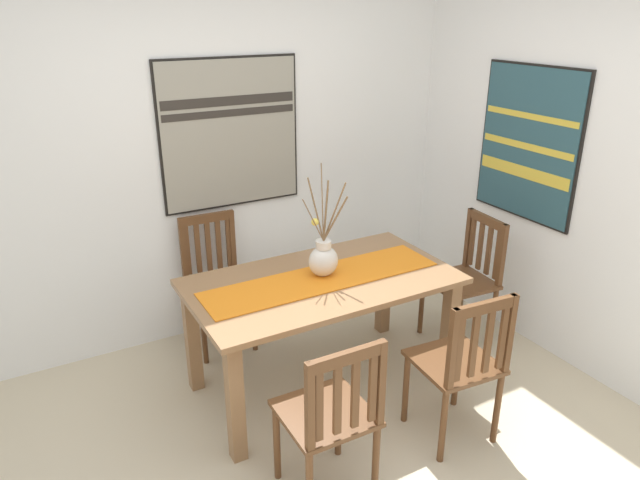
% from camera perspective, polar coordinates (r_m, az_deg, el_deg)
% --- Properties ---
extents(ground_plane, '(6.40, 6.40, 0.03)m').
position_cam_1_polar(ground_plane, '(3.30, 3.70, -21.91)').
color(ground_plane, beige).
extents(wall_back, '(6.40, 0.12, 2.70)m').
position_cam_1_polar(wall_back, '(4.16, -9.97, 8.91)').
color(wall_back, white).
rests_on(wall_back, ground_plane).
extents(wall_side, '(0.12, 6.40, 2.70)m').
position_cam_1_polar(wall_side, '(3.86, 28.27, 5.57)').
color(wall_side, white).
rests_on(wall_side, ground_plane).
extents(dining_table, '(1.60, 0.88, 0.75)m').
position_cam_1_polar(dining_table, '(3.54, 0.21, -5.57)').
color(dining_table, '#8E6642').
rests_on(dining_table, ground_plane).
extents(table_runner, '(1.48, 0.36, 0.01)m').
position_cam_1_polar(table_runner, '(3.49, 0.21, -3.79)').
color(table_runner, orange).
rests_on(table_runner, dining_table).
extents(centerpiece_vase, '(0.26, 0.17, 0.69)m').
position_cam_1_polar(centerpiece_vase, '(3.48, 0.33, -1.76)').
color(centerpiece_vase, silver).
rests_on(centerpiece_vase, dining_table).
extents(chair_0, '(0.45, 0.45, 0.93)m').
position_cam_1_polar(chair_0, '(4.24, 14.22, -3.52)').
color(chair_0, brown).
rests_on(chair_0, ground_plane).
extents(chair_1, '(0.43, 0.43, 0.94)m').
position_cam_1_polar(chair_1, '(4.14, -10.22, -3.70)').
color(chair_1, brown).
rests_on(chair_1, ground_plane).
extents(chair_2, '(0.45, 0.45, 0.93)m').
position_cam_1_polar(chair_2, '(3.27, 13.72, -11.69)').
color(chair_2, brown).
rests_on(chair_2, ground_plane).
extents(chair_3, '(0.43, 0.43, 0.92)m').
position_cam_1_polar(chair_3, '(2.84, 1.10, -16.91)').
color(chair_3, brown).
rests_on(chair_3, ground_plane).
extents(painting_on_back_wall, '(1.00, 0.05, 1.02)m').
position_cam_1_polar(painting_on_back_wall, '(4.10, -8.81, 10.32)').
color(painting_on_back_wall, black).
extents(painting_on_side_wall, '(0.05, 0.83, 1.04)m').
position_cam_1_polar(painting_on_side_wall, '(4.21, 19.87, 8.91)').
color(painting_on_side_wall, black).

